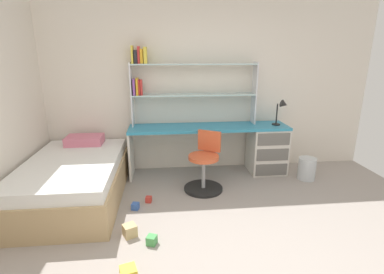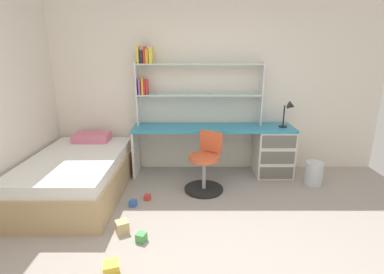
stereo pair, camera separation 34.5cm
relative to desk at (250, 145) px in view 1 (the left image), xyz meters
name	(u,v)px [view 1 (the left image)]	position (x,y,z in m)	size (l,w,h in m)	color
room_shell	(100,101)	(-1.96, -0.95, 0.86)	(5.43, 5.80, 2.56)	silver
desk	(250,145)	(0.00, 0.00, 0.00)	(2.33, 0.51, 0.74)	teal
bookshelf_hutch	(178,80)	(-1.07, 0.14, 0.98)	(1.82, 0.22, 1.13)	silver
desk_lamp	(282,108)	(0.43, -0.06, 0.57)	(0.20, 0.17, 0.38)	black
swivel_chair	(204,168)	(-0.78, -0.52, -0.12)	(0.52, 0.52, 0.78)	black
bed_platform	(74,180)	(-2.42, -0.64, -0.16)	(1.13, 1.82, 0.64)	tan
waste_bin	(307,169)	(0.75, -0.35, -0.26)	(0.25, 0.25, 0.32)	silver
toy_block_blue_0	(135,206)	(-1.66, -0.97, -0.39)	(0.08, 0.08, 0.08)	#3860B7
toy_block_natural_2	(130,230)	(-1.67, -1.48, -0.36)	(0.12, 0.12, 0.12)	tan
toy_block_green_3	(152,240)	(-1.44, -1.64, -0.38)	(0.09, 0.09, 0.09)	#479E51
toy_block_red_4	(149,199)	(-1.51, -0.81, -0.39)	(0.07, 0.07, 0.07)	red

